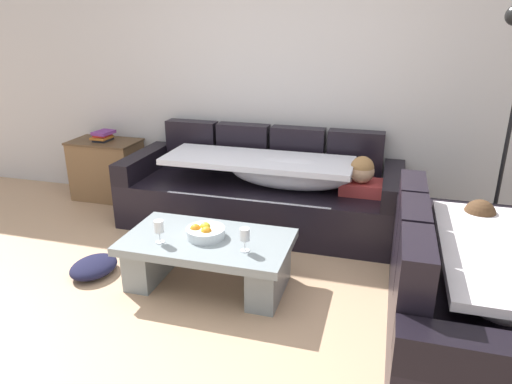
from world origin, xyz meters
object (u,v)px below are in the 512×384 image
(fruit_bowl, at_px, (205,232))
(side_cabinet, at_px, (107,170))
(wine_glass_near_left, at_px, (159,227))
(couch_along_wall, at_px, (265,192))
(floor_lamp, at_px, (504,123))
(wine_glass_near_right, at_px, (245,236))
(book_stack_on_cabinet, at_px, (103,136))
(crumpled_garment, at_px, (94,267))
(couch_near_window, at_px, (470,299))
(coffee_table, at_px, (208,256))

(fruit_bowl, distance_m, side_cabinet, 2.19)
(wine_glass_near_left, bearing_deg, couch_along_wall, 72.73)
(wine_glass_near_left, bearing_deg, floor_lamp, 28.02)
(couch_along_wall, bearing_deg, floor_lamp, -2.87)
(side_cabinet, bearing_deg, floor_lamp, -4.89)
(wine_glass_near_left, height_order, wine_glass_near_right, same)
(book_stack_on_cabinet, relative_size, crumpled_garment, 0.58)
(crumpled_garment, bearing_deg, fruit_bowl, 7.15)
(wine_glass_near_right, bearing_deg, couch_along_wall, 98.89)
(couch_along_wall, relative_size, couch_near_window, 1.46)
(couch_near_window, distance_m, coffee_table, 1.75)
(couch_near_window, xyz_separation_m, book_stack_on_cabinet, (-3.44, 1.64, 0.36))
(coffee_table, bearing_deg, fruit_bowl, 150.47)
(couch_along_wall, distance_m, couch_near_window, 2.14)
(wine_glass_near_right, bearing_deg, wine_glass_near_left, -176.22)
(coffee_table, height_order, wine_glass_near_left, wine_glass_near_left)
(couch_along_wall, distance_m, side_cabinet, 1.84)
(book_stack_on_cabinet, height_order, floor_lamp, floor_lamp)
(fruit_bowl, bearing_deg, wine_glass_near_right, -20.33)
(wine_glass_near_right, relative_size, floor_lamp, 0.09)
(wine_glass_near_left, bearing_deg, crumpled_garment, 174.94)
(couch_near_window, distance_m, floor_lamp, 1.56)
(side_cabinet, relative_size, floor_lamp, 0.37)
(couch_along_wall, relative_size, side_cabinet, 3.56)
(couch_along_wall, distance_m, coffee_table, 1.18)
(floor_lamp, bearing_deg, crumpled_garment, -158.13)
(crumpled_garment, bearing_deg, coffee_table, 6.24)
(couch_along_wall, bearing_deg, coffee_table, -95.72)
(side_cabinet, height_order, crumpled_garment, side_cabinet)
(crumpled_garment, bearing_deg, floor_lamp, 21.87)
(couch_along_wall, distance_m, wine_glass_near_left, 1.40)
(side_cabinet, distance_m, crumpled_garment, 1.71)
(crumpled_garment, bearing_deg, wine_glass_near_left, -5.06)
(fruit_bowl, xyz_separation_m, book_stack_on_cabinet, (-1.70, 1.38, 0.27))
(fruit_bowl, bearing_deg, book_stack_on_cabinet, 140.81)
(wine_glass_near_right, bearing_deg, couch_near_window, -5.15)
(coffee_table, xyz_separation_m, book_stack_on_cabinet, (-1.72, 1.40, 0.45))
(wine_glass_near_right, bearing_deg, crumpled_garment, 179.34)
(wine_glass_near_left, distance_m, book_stack_on_cabinet, 2.11)
(book_stack_on_cabinet, xyz_separation_m, crumpled_garment, (0.81, -1.49, -0.63))
(fruit_bowl, height_order, side_cabinet, side_cabinet)
(coffee_table, bearing_deg, couch_near_window, -7.93)
(side_cabinet, distance_m, book_stack_on_cabinet, 0.37)
(wine_glass_near_left, height_order, floor_lamp, floor_lamp)
(coffee_table, distance_m, wine_glass_near_left, 0.42)
(wine_glass_near_right, height_order, crumpled_garment, wine_glass_near_right)
(wine_glass_near_left, relative_size, floor_lamp, 0.09)
(couch_along_wall, distance_m, floor_lamp, 2.06)
(fruit_bowl, height_order, crumpled_garment, fruit_bowl)
(fruit_bowl, distance_m, book_stack_on_cabinet, 2.21)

